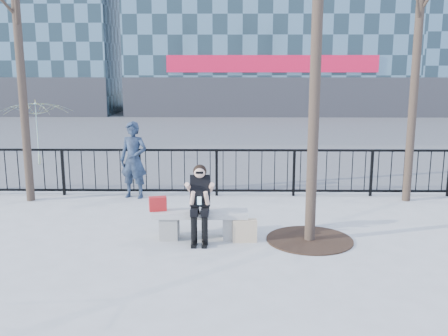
{
  "coord_description": "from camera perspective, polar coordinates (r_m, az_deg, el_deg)",
  "views": [
    {
      "loc": [
        0.52,
        -8.37,
        2.94
      ],
      "look_at": [
        0.4,
        0.8,
        1.1
      ],
      "focal_mm": 40.0,
      "sensor_mm": 36.0,
      "label": 1
    }
  ],
  "objects": [
    {
      "name": "shopping_bag",
      "position": [
        8.65,
        2.38,
        -7.16
      ],
      "size": [
        0.42,
        0.18,
        0.39
      ],
      "primitive_type": "cube",
      "rotation": [
        0.0,
        0.0,
        0.06
      ],
      "color": "beige",
      "rests_on": "ground"
    },
    {
      "name": "railing",
      "position": [
        11.63,
        -1.83,
        -0.5
      ],
      "size": [
        14.0,
        0.06,
        1.1
      ],
      "color": "black",
      "rests_on": "ground"
    },
    {
      "name": "ground",
      "position": [
        8.89,
        -2.67,
        -7.99
      ],
      "size": [
        120.0,
        120.0,
        0.0
      ],
      "primitive_type": "plane",
      "color": "gray",
      "rests_on": "ground"
    },
    {
      "name": "handbag",
      "position": [
        8.8,
        -7.58,
        -4.08
      ],
      "size": [
        0.33,
        0.21,
        0.25
      ],
      "primitive_type": "cube",
      "rotation": [
        0.0,
        0.0,
        0.25
      ],
      "color": "red",
      "rests_on": "bench_main"
    },
    {
      "name": "vendor_umbrella",
      "position": [
        16.29,
        -20.58,
        3.8
      ],
      "size": [
        2.58,
        2.61,
        2.01
      ],
      "primitive_type": "imported",
      "rotation": [
        0.0,
        0.0,
        0.19
      ],
      "color": "yellow",
      "rests_on": "ground"
    },
    {
      "name": "standing_man",
      "position": [
        11.57,
        -10.29,
        0.91
      ],
      "size": [
        0.72,
        0.56,
        1.76
      ],
      "primitive_type": "imported",
      "rotation": [
        0.0,
        0.0,
        -0.23
      ],
      "color": "black",
      "rests_on": "ground"
    },
    {
      "name": "tree_grate",
      "position": [
        8.88,
        9.74,
        -8.07
      ],
      "size": [
        1.5,
        1.5,
        0.02
      ],
      "primitive_type": "cylinder",
      "color": "black",
      "rests_on": "ground"
    },
    {
      "name": "bench_main",
      "position": [
        8.79,
        -2.69,
        -6.13
      ],
      "size": [
        1.65,
        0.46,
        0.49
      ],
      "color": "slate",
      "rests_on": "ground"
    },
    {
      "name": "seated_woman",
      "position": [
        8.54,
        -2.78,
        -4.09
      ],
      "size": [
        0.5,
        0.64,
        1.34
      ],
      "color": "black",
      "rests_on": "ground"
    },
    {
      "name": "street_surface",
      "position": [
        23.56,
        -0.52,
        4.18
      ],
      "size": [
        60.0,
        23.0,
        0.01
      ],
      "primitive_type": "cube",
      "color": "#474747",
      "rests_on": "ground"
    }
  ]
}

